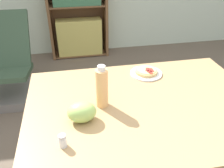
{
  "coord_description": "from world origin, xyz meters",
  "views": [
    {
      "loc": [
        -0.27,
        -0.93,
        1.54
      ],
      "look_at": [
        -0.05,
        0.22,
        0.81
      ],
      "focal_mm": 38.0,
      "sensor_mm": 36.0,
      "label": 1
    }
  ],
  "objects_px": {
    "grape_bunch": "(82,113)",
    "salt_shaker": "(63,141)",
    "bookshelf": "(77,10)",
    "lounge_chair_near": "(4,74)",
    "drink_bottle": "(102,88)",
    "pizza_on_plate": "(146,72)"
  },
  "relations": [
    {
      "from": "salt_shaker",
      "to": "bookshelf",
      "type": "xyz_separation_m",
      "value": [
        0.22,
        2.61,
        -0.11
      ]
    },
    {
      "from": "grape_bunch",
      "to": "lounge_chair_near",
      "type": "bearing_deg",
      "value": 116.94
    },
    {
      "from": "grape_bunch",
      "to": "bookshelf",
      "type": "height_order",
      "value": "bookshelf"
    },
    {
      "from": "drink_bottle",
      "to": "bookshelf",
      "type": "bearing_deg",
      "value": 89.77
    },
    {
      "from": "pizza_on_plate",
      "to": "bookshelf",
      "type": "distance_m",
      "value": 2.09
    },
    {
      "from": "bookshelf",
      "to": "grape_bunch",
      "type": "bearing_deg",
      "value": -92.98
    },
    {
      "from": "pizza_on_plate",
      "to": "bookshelf",
      "type": "bearing_deg",
      "value": 99.2
    },
    {
      "from": "grape_bunch",
      "to": "drink_bottle",
      "type": "bearing_deg",
      "value": 43.13
    },
    {
      "from": "drink_bottle",
      "to": "bookshelf",
      "type": "height_order",
      "value": "bookshelf"
    },
    {
      "from": "grape_bunch",
      "to": "drink_bottle",
      "type": "xyz_separation_m",
      "value": [
        0.12,
        0.11,
        0.06
      ]
    },
    {
      "from": "grape_bunch",
      "to": "bookshelf",
      "type": "distance_m",
      "value": 2.46
    },
    {
      "from": "salt_shaker",
      "to": "bookshelf",
      "type": "bearing_deg",
      "value": 85.09
    },
    {
      "from": "drink_bottle",
      "to": "salt_shaker",
      "type": "xyz_separation_m",
      "value": [
        -0.21,
        -0.27,
        -0.08
      ]
    },
    {
      "from": "grape_bunch",
      "to": "salt_shaker",
      "type": "distance_m",
      "value": 0.18
    },
    {
      "from": "pizza_on_plate",
      "to": "drink_bottle",
      "type": "distance_m",
      "value": 0.46
    },
    {
      "from": "salt_shaker",
      "to": "bookshelf",
      "type": "distance_m",
      "value": 2.62
    },
    {
      "from": "pizza_on_plate",
      "to": "lounge_chair_near",
      "type": "distance_m",
      "value": 1.69
    },
    {
      "from": "pizza_on_plate",
      "to": "drink_bottle",
      "type": "xyz_separation_m",
      "value": [
        -0.34,
        -0.29,
        0.1
      ]
    },
    {
      "from": "drink_bottle",
      "to": "grape_bunch",
      "type": "bearing_deg",
      "value": -136.87
    },
    {
      "from": "pizza_on_plate",
      "to": "salt_shaker",
      "type": "height_order",
      "value": "salt_shaker"
    },
    {
      "from": "salt_shaker",
      "to": "bookshelf",
      "type": "relative_size",
      "value": 0.04
    },
    {
      "from": "lounge_chair_near",
      "to": "grape_bunch",
      "type": "bearing_deg",
      "value": -61.89
    }
  ]
}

